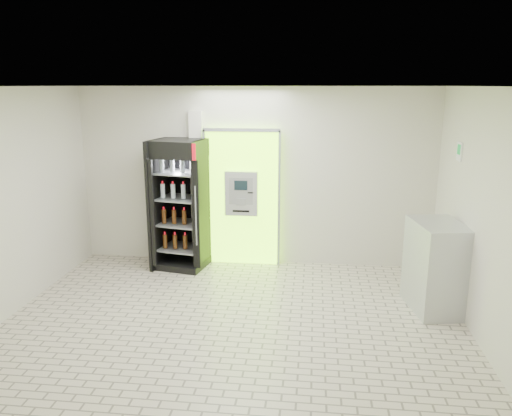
# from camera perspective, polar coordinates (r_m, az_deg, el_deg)

# --- Properties ---
(ground) EXTENTS (6.00, 6.00, 0.00)m
(ground) POSITION_cam_1_polar(r_m,az_deg,el_deg) (6.57, -2.80, -13.45)
(ground) COLOR #BEB09D
(ground) RESTS_ON ground
(room_shell) EXTENTS (6.00, 6.00, 6.00)m
(room_shell) POSITION_cam_1_polar(r_m,az_deg,el_deg) (5.95, -3.01, 2.49)
(room_shell) COLOR beige
(room_shell) RESTS_ON ground
(atm_assembly) EXTENTS (1.30, 0.24, 2.33)m
(atm_assembly) POSITION_cam_1_polar(r_m,az_deg,el_deg) (8.46, -1.58, 1.29)
(atm_assembly) COLOR #90FF15
(atm_assembly) RESTS_ON ground
(pillar) EXTENTS (0.22, 0.11, 2.60)m
(pillar) POSITION_cam_1_polar(r_m,az_deg,el_deg) (8.61, -6.70, 2.30)
(pillar) COLOR silver
(pillar) RESTS_ON ground
(beverage_cooler) EXTENTS (0.93, 0.88, 2.16)m
(beverage_cooler) POSITION_cam_1_polar(r_m,az_deg,el_deg) (8.42, -8.59, 0.14)
(beverage_cooler) COLOR black
(beverage_cooler) RESTS_ON ground
(steel_cabinet) EXTENTS (0.77, 1.01, 1.23)m
(steel_cabinet) POSITION_cam_1_polar(r_m,az_deg,el_deg) (7.25, 19.90, -6.32)
(steel_cabinet) COLOR #B6B9BE
(steel_cabinet) RESTS_ON ground
(exit_sign) EXTENTS (0.02, 0.22, 0.26)m
(exit_sign) POSITION_cam_1_polar(r_m,az_deg,el_deg) (7.48, 22.23, 6.00)
(exit_sign) COLOR white
(exit_sign) RESTS_ON room_shell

